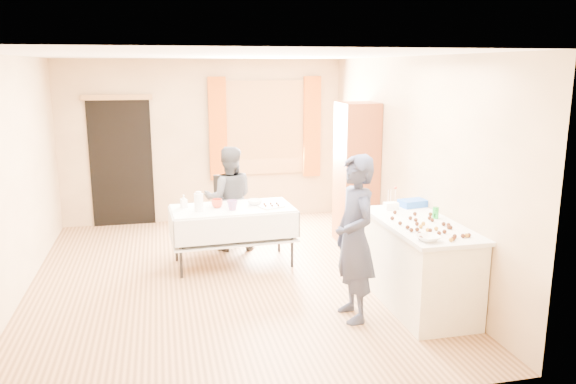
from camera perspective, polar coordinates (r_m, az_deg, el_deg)
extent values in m
cube|color=#9E7047|center=(6.83, -6.29, -8.82)|extent=(4.50, 5.50, 0.02)
cube|color=white|center=(6.36, -6.87, 13.73)|extent=(4.50, 5.50, 0.02)
cube|color=tan|center=(9.18, -8.53, 5.12)|extent=(4.50, 0.02, 2.60)
cube|color=tan|center=(3.81, -1.82, -5.35)|extent=(4.50, 0.02, 2.60)
cube|color=tan|center=(6.62, -26.39, 1.05)|extent=(0.02, 5.50, 2.60)
cube|color=tan|center=(7.08, 11.95, 2.77)|extent=(0.02, 5.50, 2.60)
cube|color=olive|center=(9.25, -2.33, 6.55)|extent=(1.32, 0.06, 1.52)
cube|color=white|center=(9.24, -2.31, 6.54)|extent=(1.20, 0.02, 1.40)
cube|color=#A64810|center=(9.09, -7.14, 6.35)|extent=(0.28, 0.06, 1.65)
cube|color=#A64810|center=(9.38, 2.45, 6.63)|extent=(0.28, 0.06, 1.65)
cube|color=black|center=(9.19, -16.56, 2.85)|extent=(0.95, 0.04, 2.00)
cube|color=olive|center=(9.05, -16.98, 9.19)|extent=(1.05, 0.06, 0.08)
cube|color=brown|center=(7.99, 6.94, 1.86)|extent=(0.50, 0.60, 2.00)
cube|color=beige|center=(6.09, 13.13, -7.37)|extent=(0.68, 1.51, 0.86)
cube|color=silver|center=(5.95, 13.35, -3.20)|extent=(0.74, 1.57, 0.04)
cube|color=silver|center=(7.09, -5.67, -1.71)|extent=(1.54, 0.83, 0.04)
cube|color=black|center=(8.02, -6.30, -2.29)|extent=(0.49, 0.49, 0.06)
cube|color=black|center=(8.13, -6.16, -0.23)|extent=(0.39, 0.14, 0.56)
imported|color=#20253C|center=(5.55, 6.78, -4.73)|extent=(0.65, 0.47, 1.66)
imported|color=black|center=(7.71, -6.00, -0.65)|extent=(0.79, 0.67, 1.43)
cylinder|color=green|center=(6.12, 14.76, -2.05)|extent=(0.08, 0.08, 0.12)
imported|color=white|center=(5.33, 14.06, -4.57)|extent=(0.30, 0.30, 0.05)
cube|color=white|center=(6.40, 10.42, -1.40)|extent=(0.15, 0.10, 0.08)
cube|color=blue|center=(6.58, 12.58, -1.11)|extent=(0.33, 0.25, 0.08)
cylinder|color=silver|center=(6.92, -9.06, -1.05)|extent=(0.12, 0.12, 0.22)
imported|color=#BA3A20|center=(7.08, -7.22, -1.16)|extent=(0.18, 0.18, 0.11)
imported|color=red|center=(6.93, -5.68, -1.34)|extent=(0.19, 0.19, 0.12)
imported|color=white|center=(7.20, -3.39, -1.03)|extent=(0.23, 0.23, 0.06)
cube|color=white|center=(7.05, -1.70, -1.48)|extent=(0.33, 0.29, 0.02)
imported|color=white|center=(7.15, -10.55, -0.92)|extent=(0.12, 0.12, 0.16)
sphere|color=#3F2314|center=(5.53, 17.69, -4.23)|extent=(0.04, 0.04, 0.04)
sphere|color=black|center=(6.18, 12.76, -2.18)|extent=(0.04, 0.04, 0.04)
sphere|color=black|center=(5.76, 16.19, -3.48)|extent=(0.04, 0.04, 0.04)
sphere|color=black|center=(5.84, 15.99, -3.23)|extent=(0.04, 0.04, 0.04)
sphere|color=black|center=(5.99, 14.44, -2.76)|extent=(0.04, 0.04, 0.04)
sphere|color=black|center=(5.86, 15.53, -3.15)|extent=(0.04, 0.04, 0.04)
sphere|color=#3F2314|center=(5.61, 14.00, -3.76)|extent=(0.04, 0.04, 0.04)
sphere|color=black|center=(5.47, 13.21, -4.14)|extent=(0.04, 0.04, 0.04)
sphere|color=black|center=(6.21, 14.27, -2.20)|extent=(0.04, 0.04, 0.04)
sphere|color=black|center=(5.51, 17.34, -4.27)|extent=(0.04, 0.04, 0.04)
sphere|color=black|center=(5.76, 16.03, -3.46)|extent=(0.04, 0.04, 0.04)
sphere|color=black|center=(6.00, 12.33, -2.60)|extent=(0.04, 0.04, 0.04)
sphere|color=#3F2314|center=(5.71, 13.34, -3.43)|extent=(0.04, 0.04, 0.04)
sphere|color=black|center=(5.53, 15.10, -4.06)|extent=(0.04, 0.04, 0.04)
sphere|color=black|center=(5.60, 12.98, -3.72)|extent=(0.04, 0.04, 0.04)
sphere|color=black|center=(5.60, 15.62, -3.90)|extent=(0.04, 0.04, 0.04)
sphere|color=black|center=(5.96, 10.54, -2.63)|extent=(0.04, 0.04, 0.04)
sphere|color=black|center=(5.55, 17.90, -4.20)|extent=(0.04, 0.04, 0.04)
sphere|color=#3F2314|center=(5.83, 13.59, -3.13)|extent=(0.04, 0.04, 0.04)
sphere|color=black|center=(5.66, 12.06, -3.52)|extent=(0.04, 0.04, 0.04)
sphere|color=black|center=(5.60, 14.25, -3.80)|extent=(0.04, 0.04, 0.04)
sphere|color=black|center=(5.79, 11.32, -3.12)|extent=(0.04, 0.04, 0.04)
sphere|color=black|center=(5.95, 12.85, -2.77)|extent=(0.04, 0.04, 0.04)
sphere|color=black|center=(5.80, 12.97, -3.16)|extent=(0.04, 0.04, 0.04)
sphere|color=#3F2314|center=(5.68, 14.81, -3.61)|extent=(0.04, 0.04, 0.04)
sphere|color=black|center=(5.34, 13.32, -4.57)|extent=(0.04, 0.04, 0.04)
sphere|color=black|center=(5.57, 12.42, -3.78)|extent=(0.04, 0.04, 0.04)
sphere|color=black|center=(6.05, 14.19, -2.58)|extent=(0.04, 0.04, 0.04)
sphere|color=black|center=(5.40, 16.45, -4.55)|extent=(0.04, 0.04, 0.04)
sphere|color=black|center=(5.47, 16.58, -4.33)|extent=(0.04, 0.04, 0.04)
sphere|color=#3F2314|center=(5.36, 16.23, -4.68)|extent=(0.04, 0.04, 0.04)
sphere|color=black|center=(6.20, 10.81, -2.04)|extent=(0.04, 0.04, 0.04)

